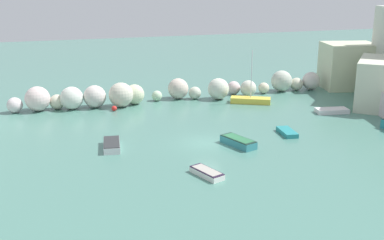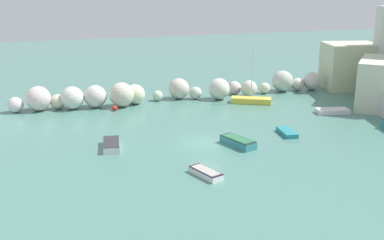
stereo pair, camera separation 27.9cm
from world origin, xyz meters
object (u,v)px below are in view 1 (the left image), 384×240
at_px(moored_boat_0, 207,173).
at_px(moored_boat_5, 332,111).
at_px(moored_boat_1, 251,100).
at_px(moored_boat_2, 287,132).
at_px(moored_boat_3, 112,145).
at_px(moored_boat_6, 238,142).
at_px(channel_buoy, 114,108).

bearing_deg(moored_boat_0, moored_boat_5, 103.01).
distance_m(moored_boat_1, moored_boat_2, 11.77).
bearing_deg(moored_boat_1, moored_boat_0, -95.45).
bearing_deg(moored_boat_3, moored_boat_2, 93.88).
relative_size(moored_boat_0, moored_boat_1, 0.50).
distance_m(moored_boat_0, moored_boat_5, 22.08).
distance_m(moored_boat_5, moored_boat_6, 15.25).
xyz_separation_m(moored_boat_5, moored_boat_6, (-13.74, -6.63, 0.12)).
height_order(moored_boat_2, moored_boat_3, moored_boat_3).
distance_m(channel_buoy, moored_boat_6, 16.83).
bearing_deg(channel_buoy, moored_boat_6, -60.02).
xyz_separation_m(moored_boat_1, moored_boat_2, (-1.63, -11.66, -0.16)).
bearing_deg(moored_boat_3, moored_boat_6, 83.71).
relative_size(channel_buoy, moored_boat_5, 0.16).
bearing_deg(moored_boat_6, moored_boat_2, 85.93).
bearing_deg(moored_boat_5, channel_buoy, 170.12).
height_order(moored_boat_1, moored_boat_5, moored_boat_1).
distance_m(channel_buoy, moored_boat_1, 15.67).
height_order(channel_buoy, moored_boat_6, moored_boat_6).
height_order(moored_boat_1, moored_boat_3, moored_boat_1).
relative_size(moored_boat_1, moored_boat_5, 1.67).
bearing_deg(moored_boat_2, moored_boat_6, 112.34).
xyz_separation_m(moored_boat_0, moored_boat_1, (11.98, 18.56, 0.11)).
bearing_deg(moored_boat_0, moored_boat_6, 118.37).
xyz_separation_m(moored_boat_3, moored_boat_6, (10.49, -2.66, 0.06)).
bearing_deg(moored_boat_6, channel_buoy, -169.44).
height_order(moored_boat_0, moored_boat_6, moored_boat_6).
bearing_deg(moored_boat_2, moored_boat_5, -51.05).
relative_size(channel_buoy, moored_boat_2, 0.20).
relative_size(moored_boat_3, moored_boat_6, 0.93).
xyz_separation_m(channel_buoy, moored_boat_5, (22.15, -7.95, -0.05)).
distance_m(moored_boat_2, moored_boat_3, 16.09).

